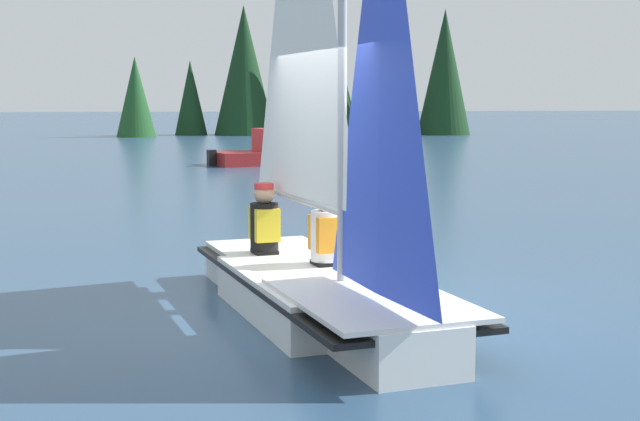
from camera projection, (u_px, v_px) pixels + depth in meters
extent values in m
plane|color=#2D4C6B|center=(320.00, 316.00, 8.48)|extent=(260.00, 260.00, 0.00)
cube|color=white|center=(320.00, 295.00, 8.45)|extent=(1.84, 2.68, 0.41)
cube|color=white|center=(398.00, 341.00, 6.83)|extent=(0.95, 1.15, 0.41)
cube|color=white|center=(267.00, 263.00, 10.08)|extent=(1.36, 1.23, 0.41)
cube|color=black|center=(320.00, 281.00, 8.44)|extent=(2.22, 4.56, 0.05)
cube|color=silver|center=(371.00, 298.00, 7.28)|extent=(1.64, 2.22, 0.04)
cylinder|color=#B7B7BC|center=(301.00, 200.00, 8.86)|extent=(0.49, 2.20, 0.07)
pyramid|color=blue|center=(382.00, 57.00, 6.88)|extent=(0.34, 1.49, 3.73)
cube|color=black|center=(254.00, 260.00, 10.62)|extent=(0.04, 0.08, 0.29)
cube|color=black|center=(326.00, 283.00, 8.89)|extent=(0.29, 0.32, 0.45)
cylinder|color=white|center=(326.00, 236.00, 8.83)|extent=(0.35, 0.35, 0.50)
cube|color=orange|center=(326.00, 233.00, 8.82)|extent=(0.32, 0.38, 0.35)
sphere|color=brown|center=(326.00, 201.00, 8.78)|extent=(0.22, 0.22, 0.22)
cylinder|color=red|center=(326.00, 193.00, 8.77)|extent=(0.24, 0.24, 0.06)
cube|color=black|center=(265.00, 270.00, 9.53)|extent=(0.29, 0.32, 0.45)
cylinder|color=black|center=(264.00, 226.00, 9.47)|extent=(0.35, 0.35, 0.50)
cube|color=yellow|center=(264.00, 224.00, 9.47)|extent=(0.32, 0.38, 0.35)
sphere|color=tan|center=(264.00, 194.00, 9.43)|extent=(0.22, 0.22, 0.22)
cylinder|color=red|center=(264.00, 186.00, 9.42)|extent=(0.24, 0.24, 0.06)
cube|color=maroon|center=(270.00, 157.00, 27.99)|extent=(3.97, 2.67, 0.41)
cube|color=red|center=(278.00, 140.00, 28.03)|extent=(1.61, 1.65, 0.70)
cube|color=black|center=(212.00, 158.00, 27.13)|extent=(0.30, 0.30, 0.50)
cone|color=#1E4C23|center=(136.00, 97.00, 47.45)|extent=(2.11, 2.11, 4.27)
cone|color=#143319|center=(191.00, 98.00, 49.99)|extent=(1.82, 1.82, 4.17)
cone|color=#143319|center=(244.00, 70.00, 49.93)|extent=(3.42, 3.42, 7.22)
cone|color=#143319|center=(330.00, 73.00, 50.06)|extent=(3.17, 3.17, 6.96)
cone|color=#1E4C23|center=(391.00, 95.00, 50.40)|extent=(1.68, 1.68, 4.42)
cone|color=#143319|center=(444.00, 72.00, 50.25)|extent=(3.02, 3.02, 7.04)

